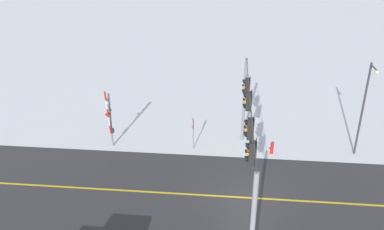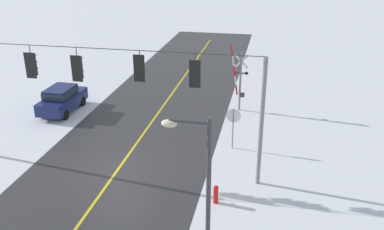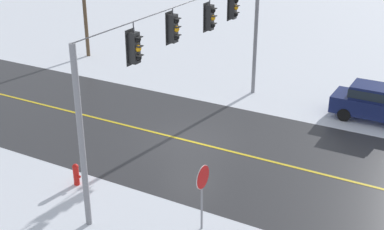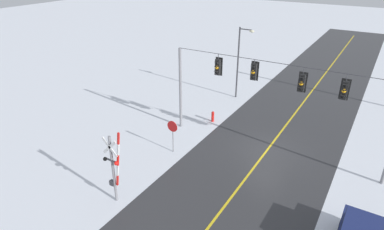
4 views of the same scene
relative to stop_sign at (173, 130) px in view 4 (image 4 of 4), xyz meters
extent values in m
plane|color=silver|center=(5.41, 3.44, -1.71)|extent=(160.00, 160.00, 0.00)
cube|color=#303033|center=(5.41, 9.44, -1.71)|extent=(9.00, 80.00, 0.01)
cube|color=gold|center=(5.41, 9.44, -1.70)|extent=(0.14, 72.00, 0.01)
cylinder|color=gray|center=(-1.59, 3.44, 1.39)|extent=(0.20, 0.20, 6.20)
cylinder|color=#38383D|center=(5.41, 3.44, 4.49)|extent=(14.00, 0.04, 0.04)
cylinder|color=#38383D|center=(1.45, 3.44, 4.31)|extent=(0.04, 0.04, 0.36)
cube|color=black|center=(1.45, 3.44, 3.59)|extent=(0.34, 0.28, 1.08)
cube|color=black|center=(1.45, 3.60, 3.59)|extent=(0.52, 0.03, 1.26)
sphere|color=black|center=(1.45, 3.29, 3.91)|extent=(0.24, 0.24, 0.24)
cube|color=black|center=(1.45, 3.22, 3.99)|extent=(0.26, 0.16, 0.03)
sphere|color=#F99E0F|center=(1.45, 3.29, 3.59)|extent=(0.24, 0.24, 0.24)
cube|color=black|center=(1.45, 3.22, 3.67)|extent=(0.26, 0.16, 0.03)
sphere|color=black|center=(1.45, 3.29, 3.27)|extent=(0.24, 0.24, 0.24)
cube|color=black|center=(1.45, 3.22, 3.35)|extent=(0.26, 0.16, 0.03)
cylinder|color=#38383D|center=(4.01, 3.44, 4.36)|extent=(0.04, 0.04, 0.24)
cube|color=black|center=(4.01, 3.44, 3.70)|extent=(0.34, 0.28, 1.08)
cube|color=black|center=(4.01, 3.60, 3.70)|extent=(0.52, 0.03, 1.26)
sphere|color=black|center=(4.01, 3.29, 4.02)|extent=(0.24, 0.24, 0.24)
cube|color=black|center=(4.01, 3.22, 4.11)|extent=(0.26, 0.16, 0.03)
sphere|color=#F99E0F|center=(4.01, 3.29, 3.70)|extent=(0.24, 0.24, 0.24)
cube|color=black|center=(4.01, 3.22, 3.79)|extent=(0.26, 0.16, 0.03)
sphere|color=black|center=(4.01, 3.29, 3.38)|extent=(0.24, 0.24, 0.24)
cube|color=black|center=(4.01, 3.22, 3.47)|extent=(0.26, 0.16, 0.03)
cylinder|color=#38383D|center=(7.05, 3.44, 4.27)|extent=(0.04, 0.04, 0.43)
cube|color=black|center=(7.05, 3.44, 3.52)|extent=(0.34, 0.28, 1.08)
cube|color=black|center=(7.05, 3.60, 3.52)|extent=(0.52, 0.03, 1.26)
sphere|color=black|center=(7.05, 3.29, 3.84)|extent=(0.24, 0.24, 0.24)
cube|color=black|center=(7.05, 3.22, 3.92)|extent=(0.26, 0.16, 0.03)
sphere|color=#F99E0F|center=(7.05, 3.29, 3.52)|extent=(0.24, 0.24, 0.24)
cube|color=black|center=(7.05, 3.22, 3.60)|extent=(0.26, 0.16, 0.03)
sphere|color=black|center=(7.05, 3.29, 3.20)|extent=(0.24, 0.24, 0.24)
cube|color=black|center=(7.05, 3.22, 3.28)|extent=(0.26, 0.16, 0.03)
cylinder|color=#38383D|center=(9.41, 3.44, 4.28)|extent=(0.04, 0.04, 0.41)
cube|color=black|center=(9.41, 3.44, 3.53)|extent=(0.34, 0.28, 1.08)
cube|color=black|center=(9.41, 3.60, 3.53)|extent=(0.52, 0.03, 1.26)
sphere|color=black|center=(9.41, 3.29, 3.85)|extent=(0.24, 0.24, 0.24)
cube|color=black|center=(9.41, 3.22, 3.94)|extent=(0.26, 0.16, 0.03)
sphere|color=#F99E0F|center=(9.41, 3.29, 3.53)|extent=(0.24, 0.24, 0.24)
cube|color=black|center=(9.41, 3.22, 3.62)|extent=(0.26, 0.16, 0.03)
sphere|color=black|center=(9.41, 3.29, 3.21)|extent=(0.24, 0.24, 0.24)
cube|color=black|center=(9.41, 3.22, 3.30)|extent=(0.26, 0.16, 0.03)
cylinder|color=gray|center=(0.00, 0.02, -0.56)|extent=(0.07, 0.07, 2.30)
cylinder|color=#B71414|center=(0.00, -0.02, 0.24)|extent=(0.76, 0.03, 0.76)
cylinder|color=white|center=(0.00, 0.00, 0.24)|extent=(0.80, 0.01, 0.80)
cylinder|color=gray|center=(0.15, -5.73, 0.29)|extent=(0.14, 0.14, 4.00)
cube|color=white|center=(0.15, -5.78, 1.69)|extent=(0.98, 0.04, 0.98)
cube|color=white|center=(0.15, -5.78, 1.69)|extent=(0.98, 0.04, 0.98)
cube|color=#38383D|center=(0.15, -5.77, 0.89)|extent=(0.80, 0.06, 0.08)
sphere|color=black|center=(-0.23, -5.83, 0.89)|extent=(0.22, 0.22, 0.22)
sphere|color=red|center=(0.53, -5.83, 0.89)|extent=(0.22, 0.22, 0.22)
cube|color=red|center=(0.38, -5.73, -0.29)|extent=(0.20, 0.08, 0.67)
cube|color=white|center=(0.48, -5.73, 0.37)|extent=(0.20, 0.08, 0.67)
cube|color=red|center=(0.58, -5.73, 1.03)|extent=(0.20, 0.08, 0.67)
cube|color=white|center=(0.68, -5.73, 1.69)|extent=(0.20, 0.08, 0.67)
cube|color=red|center=(0.78, -5.73, 2.35)|extent=(0.20, 0.08, 0.67)
cube|color=#38383D|center=(-0.03, -5.73, -0.61)|extent=(0.28, 0.20, 0.28)
cylinder|color=black|center=(11.00, -1.90, -1.39)|extent=(0.23, 0.64, 0.64)
cylinder|color=#38383D|center=(-0.39, 11.11, 1.54)|extent=(0.14, 0.14, 6.50)
cylinder|color=#38383D|center=(0.16, 11.11, 4.64)|extent=(1.10, 0.09, 0.09)
ellipsoid|color=beige|center=(0.71, 11.11, 4.54)|extent=(0.44, 0.28, 0.22)
cylinder|color=red|center=(0.15, 5.45, -1.36)|extent=(0.22, 0.22, 0.70)
sphere|color=red|center=(0.15, 5.45, -0.95)|extent=(0.24, 0.24, 0.24)
cylinder|color=red|center=(0.15, 5.31, -1.33)|extent=(0.09, 0.10, 0.09)
camera|label=1|loc=(24.36, 2.35, 12.10)|focal=37.22mm
camera|label=2|loc=(-1.90, 21.14, 9.12)|focal=39.57mm
camera|label=3|loc=(-12.46, -6.55, 8.50)|focal=48.24mm
camera|label=4|loc=(11.13, -15.96, 10.40)|focal=31.28mm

